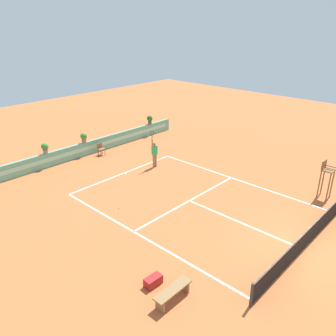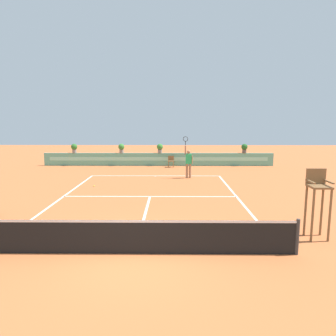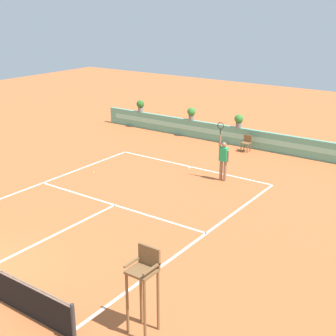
# 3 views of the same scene
# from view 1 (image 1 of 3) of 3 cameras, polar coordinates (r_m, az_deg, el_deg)

# --- Properties ---
(ground_plane) EXTENTS (60.00, 60.00, 0.00)m
(ground_plane) POSITION_cam_1_polar(r_m,az_deg,el_deg) (18.87, 4.49, -5.81)
(ground_plane) COLOR #BC6033
(court_lines) EXTENTS (8.32, 11.94, 0.01)m
(court_lines) POSITION_cam_1_polar(r_m,az_deg,el_deg) (19.27, 2.82, -5.10)
(court_lines) COLOR white
(court_lines) RESTS_ON ground
(net) EXTENTS (8.92, 0.10, 1.00)m
(net) POSITION_cam_1_polar(r_m,az_deg,el_deg) (16.17, 21.66, -10.90)
(net) COLOR #333333
(net) RESTS_ON ground
(back_wall_barrier) EXTENTS (18.00, 0.21, 1.00)m
(back_wall_barrier) POSITION_cam_1_polar(r_m,az_deg,el_deg) (25.80, -13.77, 3.00)
(back_wall_barrier) COLOR #60A88E
(back_wall_barrier) RESTS_ON ground
(umpire_chair) EXTENTS (0.60, 0.60, 2.14)m
(umpire_chair) POSITION_cam_1_polar(r_m,az_deg,el_deg) (20.80, 24.64, -1.02)
(umpire_chair) COLOR brown
(umpire_chair) RESTS_ON ground
(ball_kid_chair) EXTENTS (0.44, 0.44, 0.85)m
(ball_kid_chair) POSITION_cam_1_polar(r_m,az_deg,el_deg) (25.76, -11.03, 3.16)
(ball_kid_chair) COLOR brown
(ball_kid_chair) RESTS_ON ground
(bench_courtside) EXTENTS (1.60, 0.44, 0.51)m
(bench_courtside) POSITION_cam_1_polar(r_m,az_deg,el_deg) (12.86, 0.80, -19.77)
(bench_courtside) COLOR olive
(bench_courtside) RESTS_ON ground
(gear_bag) EXTENTS (0.72, 0.39, 0.36)m
(gear_bag) POSITION_cam_1_polar(r_m,az_deg,el_deg) (13.57, -2.46, -18.14)
(gear_bag) COLOR maroon
(gear_bag) RESTS_ON ground
(tennis_player) EXTENTS (0.62, 0.22, 2.58)m
(tennis_player) POSITION_cam_1_polar(r_m,az_deg,el_deg) (22.98, -2.24, 2.62)
(tennis_player) COLOR #9E7051
(tennis_player) RESTS_ON ground
(tennis_ball_near_baseline) EXTENTS (0.07, 0.07, 0.07)m
(tennis_ball_near_baseline) POSITION_cam_1_polar(r_m,az_deg,el_deg) (18.48, -8.15, -6.55)
(tennis_ball_near_baseline) COLOR #CCE033
(tennis_ball_near_baseline) RESTS_ON ground
(potted_plant_far_right) EXTENTS (0.48, 0.48, 0.72)m
(potted_plant_far_right) POSITION_cam_1_polar(r_m,az_deg,el_deg) (29.52, -3.03, 8.05)
(potted_plant_far_right) COLOR #514C47
(potted_plant_far_right) RESTS_ON back_wall_barrier
(potted_plant_centre) EXTENTS (0.48, 0.48, 0.72)m
(potted_plant_centre) POSITION_cam_1_polar(r_m,az_deg,el_deg) (25.57, -13.74, 4.99)
(potted_plant_centre) COLOR gray
(potted_plant_centre) RESTS_ON back_wall_barrier
(potted_plant_left) EXTENTS (0.48, 0.48, 0.72)m
(potted_plant_left) POSITION_cam_1_polar(r_m,az_deg,el_deg) (24.16, -19.64, 3.20)
(potted_plant_left) COLOR gray
(potted_plant_left) RESTS_ON back_wall_barrier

